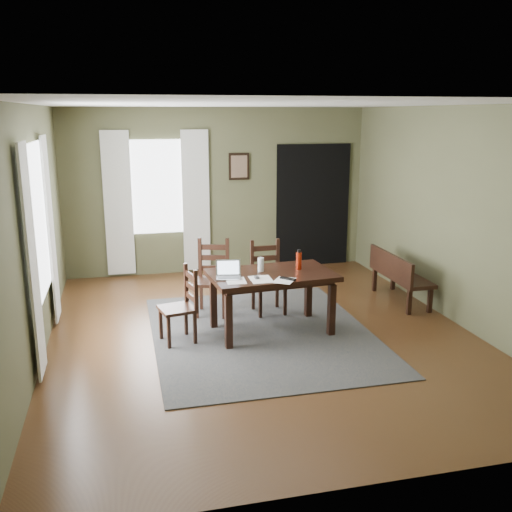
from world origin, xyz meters
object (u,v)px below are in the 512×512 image
object	(u,v)px
chair_end	(181,306)
laptop	(228,273)
water_bottle	(299,260)
chair_back_left	(213,278)
chair_back_right	(268,278)
bench	(398,273)
dining_table	(272,280)

from	to	relation	value
chair_end	laptop	distance (m)	0.67
chair_end	water_bottle	world-z (taller)	water_bottle
chair_end	chair_back_left	world-z (taller)	chair_back_left
laptop	chair_back_right	bearing A→B (deg)	58.15
chair_back_left	bench	size ratio (longest dim) A/B	0.79
chair_end	chair_back_right	xyz separation A→B (m)	(1.24, 0.76, 0.04)
chair_back_right	laptop	distance (m)	1.09
bench	dining_table	bearing A→B (deg)	109.14
chair_back_right	bench	distance (m)	1.89
chair_end	bench	bearing A→B (deg)	91.04
chair_back_left	bench	world-z (taller)	chair_back_left
chair_back_right	bench	size ratio (longest dim) A/B	0.76
chair_end	laptop	xyz separation A→B (m)	(0.56, -0.02, 0.36)
laptop	water_bottle	size ratio (longest dim) A/B	1.30
chair_back_left	laptop	world-z (taller)	chair_back_left
chair_end	chair_back_right	distance (m)	1.46
laptop	chair_end	bearing A→B (deg)	-172.86
chair_back_left	water_bottle	bearing A→B (deg)	-20.35
water_bottle	chair_back_left	bearing A→B (deg)	142.27
chair_end	chair_back_left	size ratio (longest dim) A/B	0.89
chair_back_right	laptop	bearing A→B (deg)	-133.61
water_bottle	dining_table	bearing A→B (deg)	-167.45
dining_table	chair_back_right	bearing A→B (deg)	73.88
dining_table	laptop	world-z (taller)	laptop
dining_table	chair_back_left	xyz separation A→B (m)	(-0.59, 0.82, -0.17)
dining_table	water_bottle	size ratio (longest dim) A/B	6.30
chair_back_left	chair_back_right	bearing A→B (deg)	8.99
chair_back_left	chair_back_right	size ratio (longest dim) A/B	1.03
dining_table	chair_back_right	distance (m)	0.75
water_bottle	chair_end	bearing A→B (deg)	-174.72
chair_end	bench	distance (m)	3.21
chair_back_right	chair_back_left	bearing A→B (deg)	168.89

